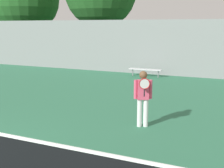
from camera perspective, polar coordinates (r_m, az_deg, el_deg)
tennis_player at (r=9.05m, az=5.69°, el=-2.10°), size 0.52×0.50×1.65m
bench_courtside_far at (r=18.23m, az=6.11°, el=2.62°), size 1.96×0.40×0.44m
back_fence at (r=19.08m, az=6.74°, el=6.70°), size 29.37×0.06×3.28m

